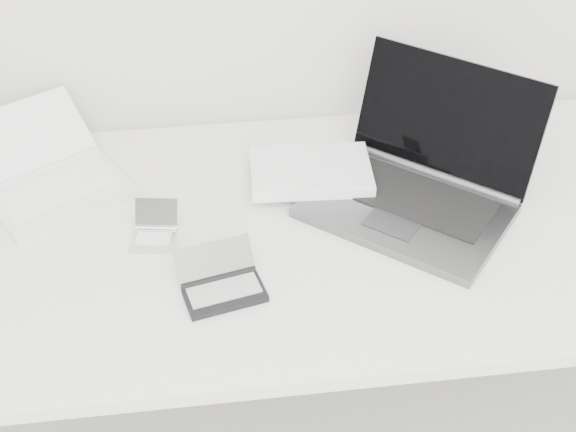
{
  "coord_description": "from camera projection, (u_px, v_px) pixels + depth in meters",
  "views": [
    {
      "loc": [
        -0.18,
        0.32,
        1.77
      ],
      "look_at": [
        -0.03,
        1.51,
        0.79
      ],
      "focal_mm": 50.0,
      "sensor_mm": 36.0,
      "label": 1
    }
  ],
  "objects": [
    {
      "name": "laptop_large",
      "position": [
        391.0,
        180.0,
        1.67
      ],
      "size": [
        0.6,
        0.52,
        0.26
      ],
      "rotation": [
        0.0,
        0.0,
        -0.7
      ],
      "color": "#5C5F62",
      "rests_on": "desk"
    },
    {
      "name": "desk",
      "position": [
        300.0,
        243.0,
        1.65
      ],
      "size": [
        1.6,
        0.8,
        0.73
      ],
      "color": "white",
      "rests_on": "ground"
    },
    {
      "name": "netbook_open_white",
      "position": [
        50.0,
        179.0,
        1.7
      ],
      "size": [
        0.4,
        0.42,
        0.12
      ],
      "rotation": [
        0.0,
        0.0,
        0.53
      ],
      "color": "white",
      "rests_on": "desk"
    },
    {
      "name": "palmtop_charcoal",
      "position": [
        222.0,
        285.0,
        1.47
      ],
      "size": [
        0.17,
        0.15,
        0.07
      ],
      "rotation": [
        0.0,
        0.0,
        0.23
      ],
      "color": "black",
      "rests_on": "desk"
    },
    {
      "name": "pda_silver",
      "position": [
        155.0,
        233.0,
        1.58
      ],
      "size": [
        0.1,
        0.11,
        0.06
      ],
      "rotation": [
        0.0,
        0.0,
        -0.17
      ],
      "color": "silver",
      "rests_on": "desk"
    }
  ]
}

